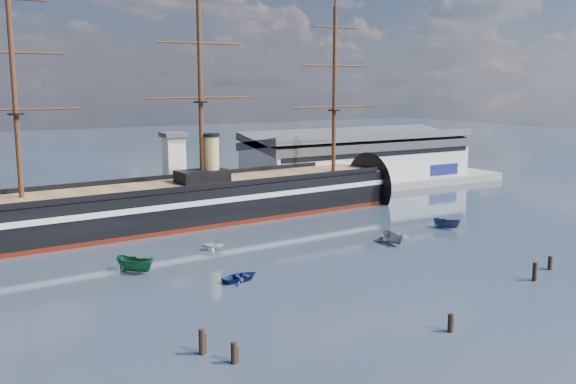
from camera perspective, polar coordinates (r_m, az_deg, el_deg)
ground at (r=111.96m, az=-5.32°, el=-4.58°), size 600.00×600.00×0.00m
quay at (r=148.06m, az=-7.85°, el=-1.12°), size 180.00×18.00×2.00m
warehouse at (r=174.26m, az=6.26°, el=3.19°), size 63.00×21.00×11.60m
quay_tower at (r=141.23m, az=-10.07°, el=2.31°), size 5.00×5.00×15.00m
warship at (r=129.12m, az=-9.10°, el=-0.91°), size 113.41×22.40×53.94m
motorboat_a at (r=97.42m, az=-13.39°, el=-6.98°), size 7.81×6.51×3.02m
motorboat_b at (r=91.32m, az=-4.25°, el=-7.86°), size 2.00×3.68×1.63m
motorboat_c at (r=112.59m, az=9.34°, el=-4.58°), size 6.69×3.14×2.58m
motorboat_d at (r=107.77m, az=-6.69°, el=-5.16°), size 5.15×6.20×2.11m
motorboat_e at (r=116.12m, az=9.77°, el=-4.16°), size 3.03×3.57×1.58m
motorboat_f at (r=126.40m, az=13.91°, el=-3.17°), size 6.40×4.93×2.43m
piling_near_left at (r=66.01m, az=-4.82°, el=-14.95°), size 0.64×0.64×2.95m
piling_near_mid at (r=75.51m, az=14.22°, el=-11.97°), size 0.64×0.64×2.84m
piling_near_right at (r=97.40m, az=21.03°, el=-7.38°), size 0.64×0.64×3.40m
piling_far_right at (r=103.80m, az=22.23°, el=-6.41°), size 0.64×0.64×2.81m
piling_extra at (r=68.33m, az=-7.65°, el=-14.12°), size 0.64×0.64×3.44m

